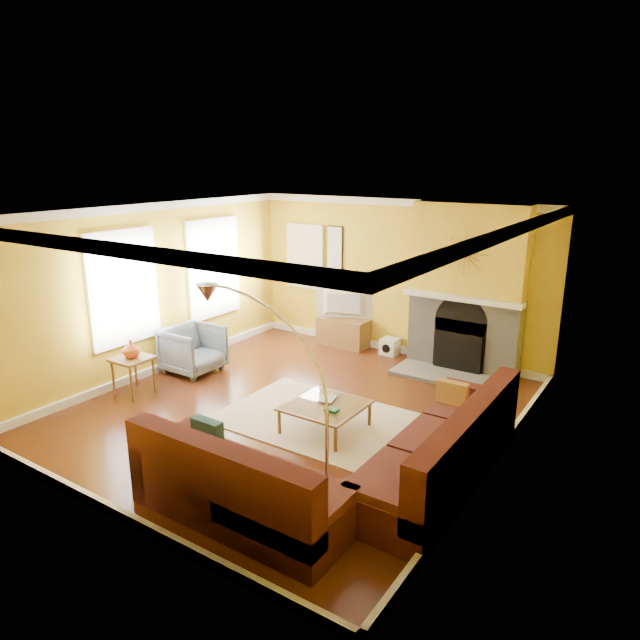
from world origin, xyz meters
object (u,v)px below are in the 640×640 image
Objects in this scene: coffee_table at (325,417)px; side_table at (134,375)px; media_console at (343,332)px; arc_lamp at (271,415)px; sectional_sofa at (343,430)px; armchair at (193,349)px.

coffee_table is 3.05m from side_table.
arc_lamp is (2.22, -4.93, 0.86)m from media_console.
sectional_sofa is at bearing -1.23° from side_table.
armchair is (-3.57, 1.20, -0.07)m from sectional_sofa.
media_console is 1.69× the size of side_table.
side_table is (-0.08, -1.12, -0.10)m from armchair.
media_console is at bearing 114.29° from arc_lamp.
media_console is 5.47m from arc_lamp.
armchair is at bearing 145.45° from arc_lamp.
sectional_sofa is 3.65m from side_table.
media_console is 0.42× the size of arc_lamp.
coffee_table is at bearing 10.58° from side_table.
side_table reaches higher than coffee_table.
side_table is (-3.65, 0.08, -0.17)m from sectional_sofa.
media_console is at bearing 68.73° from side_table.
arc_lamp is (3.54, -2.44, 0.74)m from armchair.
sectional_sofa reaches higher than armchair.
media_console is at bearing 117.56° from coffee_table.
armchair is 1.13m from side_table.
side_table is (-1.40, -3.61, 0.02)m from media_console.
coffee_table is at bearing -62.44° from media_console.
coffee_table is 2.19m from arc_lamp.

